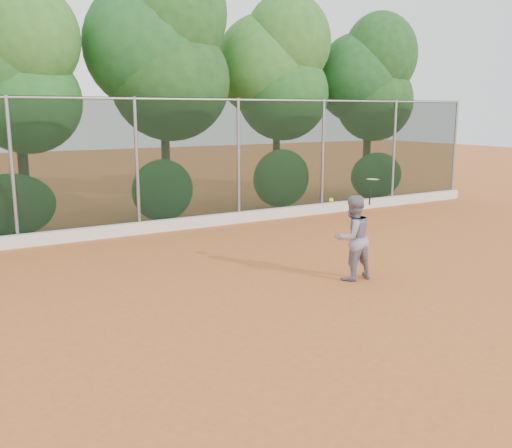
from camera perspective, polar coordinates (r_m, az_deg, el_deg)
ground at (r=9.26m, az=3.21°, el=-8.65°), size 80.00×80.00×0.00m
concrete_curb at (r=15.15m, az=-11.35°, el=-0.38°), size 24.00×0.20×0.30m
tennis_player at (r=10.85m, az=9.63°, el=-1.38°), size 0.78×0.61×1.61m
chainlink_fence at (r=15.08m, az=-11.83°, el=6.11°), size 24.09×0.09×3.50m
foliage_backdrop at (r=16.80m, az=-16.32°, el=15.10°), size 23.70×3.63×7.55m
tennis_racket at (r=10.77m, az=11.57°, el=4.18°), size 0.34×0.34×0.50m
tennis_ball_in_flight at (r=9.80m, az=7.53°, el=2.39°), size 0.07×0.07×0.07m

